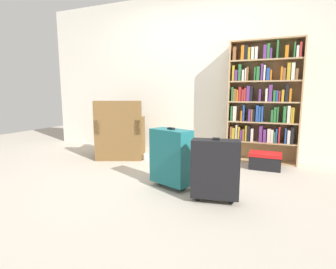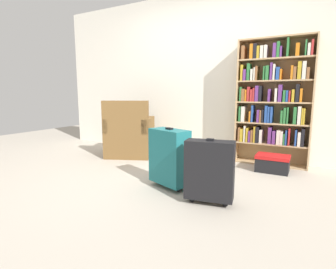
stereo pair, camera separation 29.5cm
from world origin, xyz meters
The scene contains 8 objects.
ground_plane centered at (0.00, 0.00, 0.00)m, with size 9.87×9.87×0.00m, color #B2A899.
back_wall centered at (0.00, 1.73, 1.30)m, with size 5.64×0.10×2.60m, color silver.
bookshelf centered at (1.13, 1.54, 0.92)m, with size 0.99×0.26×1.75m.
armchair centered at (-0.94, 1.00, 0.32)m, with size 0.92×0.92×0.90m.
mug centered at (-0.47, 0.95, 0.05)m, with size 0.12×0.08×0.10m.
storage_box centered at (1.23, 1.16, 0.12)m, with size 0.41×0.29×0.22m.
suitcase_teal centered at (0.33, 0.01, 0.34)m, with size 0.49×0.35×0.65m.
suitcase_black centered at (0.85, -0.19, 0.32)m, with size 0.46×0.25×0.61m.
Camera 1 is at (1.36, -2.52, 1.01)m, focal length 28.05 mm.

